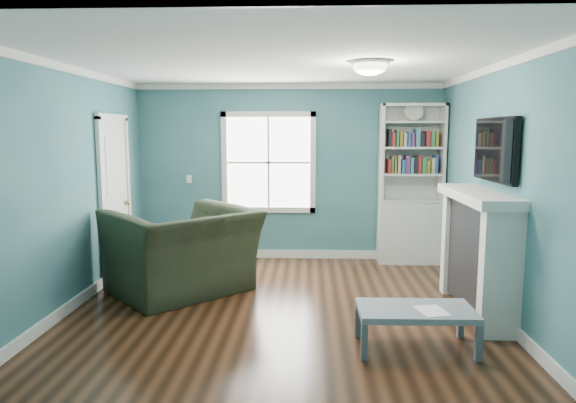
{
  "coord_description": "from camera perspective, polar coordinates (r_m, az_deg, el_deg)",
  "views": [
    {
      "loc": [
        0.3,
        -5.13,
        1.91
      ],
      "look_at": [
        0.08,
        0.4,
        1.15
      ],
      "focal_mm": 32.0,
      "sensor_mm": 36.0,
      "label": 1
    }
  ],
  "objects": [
    {
      "name": "floor",
      "position": [
        5.48,
        -0.99,
        -12.6
      ],
      "size": [
        5.0,
        5.0,
        0.0
      ],
      "primitive_type": "plane",
      "color": "black",
      "rests_on": "ground"
    },
    {
      "name": "room_walls",
      "position": [
        5.15,
        -1.03,
        4.14
      ],
      "size": [
        5.0,
        5.0,
        5.0
      ],
      "color": "#326373",
      "rests_on": "ground"
    },
    {
      "name": "trim",
      "position": [
        5.18,
        -1.02,
        0.33
      ],
      "size": [
        4.5,
        5.0,
        2.6
      ],
      "color": "white",
      "rests_on": "ground"
    },
    {
      "name": "window",
      "position": [
        7.65,
        -2.18,
        4.35
      ],
      "size": [
        1.4,
        0.06,
        1.5
      ],
      "color": "white",
      "rests_on": "room_walls"
    },
    {
      "name": "bookshelf",
      "position": [
        7.63,
        13.41,
        0.16
      ],
      "size": [
        0.9,
        0.35,
        2.31
      ],
      "color": "silver",
      "rests_on": "ground"
    },
    {
      "name": "fireplace",
      "position": [
        5.76,
        20.35,
        -5.48
      ],
      "size": [
        0.44,
        1.58,
        1.3
      ],
      "color": "black",
      "rests_on": "ground"
    },
    {
      "name": "tv",
      "position": [
        5.66,
        22.04,
        5.36
      ],
      "size": [
        0.06,
        1.1,
        0.65
      ],
      "primitive_type": "cube",
      "color": "black",
      "rests_on": "fireplace"
    },
    {
      "name": "door",
      "position": [
        7.05,
        -18.66,
        0.57
      ],
      "size": [
        0.12,
        0.98,
        2.17
      ],
      "color": "silver",
      "rests_on": "ground"
    },
    {
      "name": "ceiling_fixture",
      "position": [
        5.3,
        9.1,
        14.63
      ],
      "size": [
        0.38,
        0.38,
        0.15
      ],
      "color": "white",
      "rests_on": "room_walls"
    },
    {
      "name": "light_switch",
      "position": [
        7.86,
        -10.94,
        2.47
      ],
      "size": [
        0.08,
        0.01,
        0.12
      ],
      "primitive_type": "cube",
      "color": "white",
      "rests_on": "room_walls"
    },
    {
      "name": "recliner",
      "position": [
        6.2,
        -11.68,
        -3.89
      ],
      "size": [
        1.8,
        1.78,
        1.34
      ],
      "primitive_type": "imported",
      "rotation": [
        0.0,
        0.0,
        -2.38
      ],
      "color": "black",
      "rests_on": "ground"
    },
    {
      "name": "coffee_table",
      "position": [
        4.76,
        13.99,
        -11.95
      ],
      "size": [
        1.02,
        0.56,
        0.37
      ],
      "rotation": [
        0.0,
        0.0,
        0.01
      ],
      "color": "#495058",
      "rests_on": "ground"
    },
    {
      "name": "paper_sheet",
      "position": [
        4.7,
        15.7,
        -11.62
      ],
      "size": [
        0.29,
        0.33,
        0.0
      ],
      "primitive_type": "cube",
      "rotation": [
        0.0,
        0.0,
        0.24
      ],
      "color": "white",
      "rests_on": "coffee_table"
    }
  ]
}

